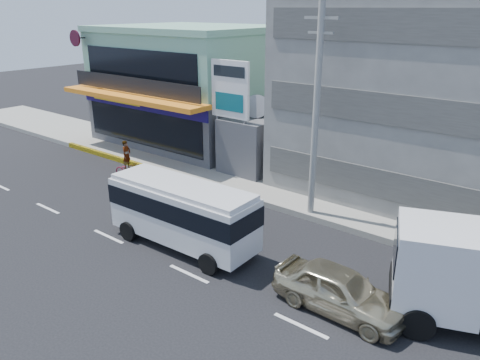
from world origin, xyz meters
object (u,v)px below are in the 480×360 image
(sedan, at_px, (340,290))
(billboard, at_px, (230,96))
(shop_building, at_px, (193,88))
(minibus, at_px, (182,210))
(utility_pole_near, at_px, (316,113))
(concrete_building, at_px, (463,62))
(satellite_dish, at_px, (256,116))
(motorcycle_rider, at_px, (128,166))

(sedan, bearing_deg, billboard, 56.51)
(shop_building, height_order, minibus, shop_building)
(utility_pole_near, distance_m, sedan, 8.64)
(shop_building, distance_m, concrete_building, 18.28)
(concrete_building, relative_size, utility_pole_near, 1.60)
(utility_pole_near, bearing_deg, satellite_dish, 149.04)
(shop_building, distance_m, satellite_dish, 8.54)
(satellite_dish, xyz_separation_m, motorcycle_rider, (-5.43, -5.48, -2.82))
(shop_building, bearing_deg, billboard, -32.32)
(shop_building, relative_size, motorcycle_rider, 5.43)
(shop_building, xyz_separation_m, sedan, (18.55, -12.45, -3.21))
(shop_building, bearing_deg, utility_pole_near, -25.06)
(billboard, xyz_separation_m, motorcycle_rider, (-4.93, -3.68, -4.17))
(shop_building, bearing_deg, satellite_dish, -20.21)
(concrete_building, bearing_deg, shop_building, -176.65)
(concrete_building, xyz_separation_m, sedan, (0.55, -13.50, -6.22))
(shop_building, bearing_deg, minibus, -47.91)
(billboard, distance_m, utility_pole_near, 6.75)
(sedan, bearing_deg, minibus, 91.38)
(billboard, distance_m, minibus, 9.15)
(satellite_dish, height_order, motorcycle_rider, satellite_dish)
(minibus, bearing_deg, concrete_building, 63.41)
(concrete_building, relative_size, motorcycle_rider, 7.00)
(shop_building, height_order, concrete_building, concrete_building)
(concrete_building, distance_m, minibus, 16.00)
(satellite_dish, bearing_deg, shop_building, 159.79)
(utility_pole_near, relative_size, minibus, 1.46)
(satellite_dish, bearing_deg, concrete_building, 21.80)
(shop_building, xyz_separation_m, billboard, (7.50, -4.75, 0.93))
(utility_pole_near, bearing_deg, billboard, 164.52)
(billboard, height_order, sedan, billboard)
(satellite_dish, bearing_deg, billboard, -105.52)
(motorcycle_rider, bearing_deg, shop_building, 106.96)
(shop_building, distance_m, billboard, 8.92)
(shop_building, distance_m, minibus, 16.93)
(motorcycle_rider, bearing_deg, minibus, -24.85)
(satellite_dish, height_order, minibus, satellite_dish)
(sedan, relative_size, motorcycle_rider, 2.01)
(shop_building, height_order, sedan, shop_building)
(concrete_building, relative_size, satellite_dish, 10.67)
(billboard, relative_size, minibus, 1.01)
(billboard, relative_size, motorcycle_rider, 3.02)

